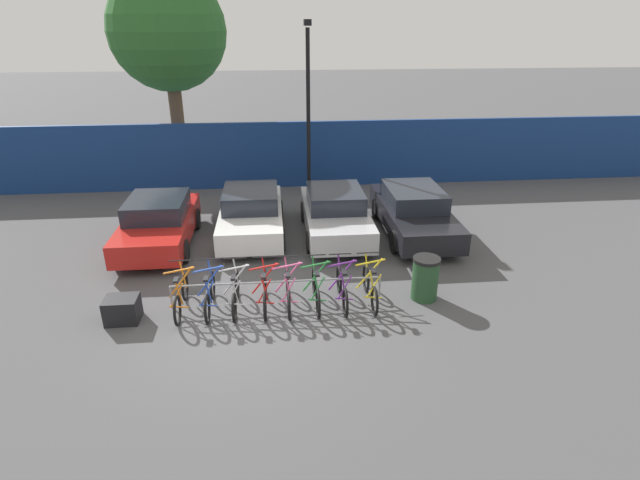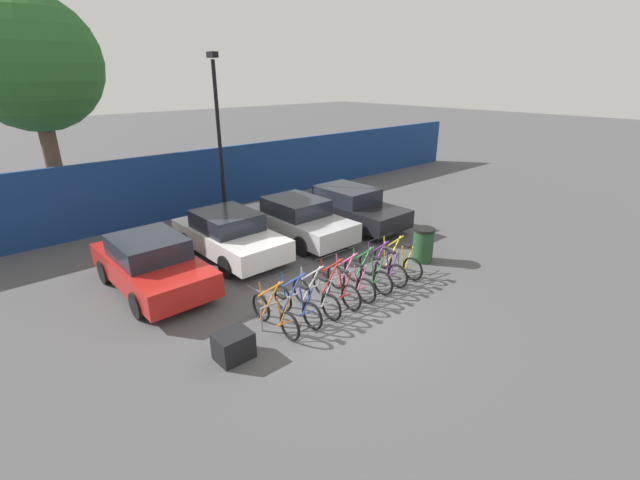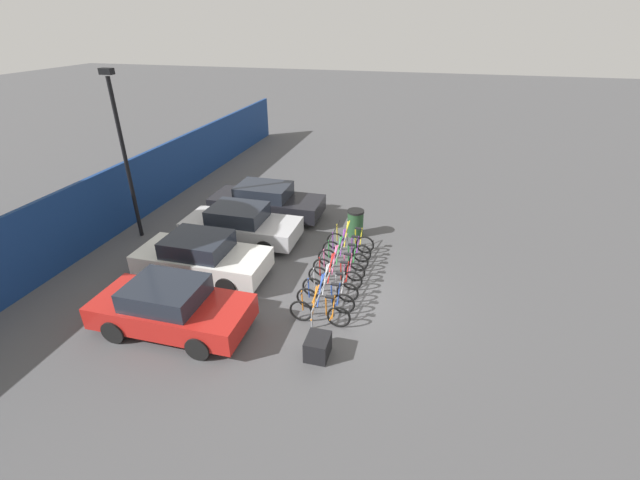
% 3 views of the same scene
% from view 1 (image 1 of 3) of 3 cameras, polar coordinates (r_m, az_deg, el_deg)
% --- Properties ---
extents(ground_plane, '(120.00, 120.00, 0.00)m').
position_cam_1_polar(ground_plane, '(11.02, -8.34, -9.09)').
color(ground_plane, '#4C4C4F').
extents(hoarding_wall, '(36.00, 0.16, 2.50)m').
position_cam_1_polar(hoarding_wall, '(19.35, -7.47, 9.55)').
color(hoarding_wall, navy).
rests_on(hoarding_wall, ground).
extents(bike_rack, '(4.77, 0.04, 0.57)m').
position_cam_1_polar(bike_rack, '(11.33, -4.95, -5.01)').
color(bike_rack, gray).
rests_on(bike_rack, ground).
extents(bicycle_orange, '(0.68, 1.71, 1.05)m').
position_cam_1_polar(bicycle_orange, '(11.46, -15.60, -6.21)').
color(bicycle_orange, black).
rests_on(bicycle_orange, ground).
extents(bicycle_blue, '(0.68, 1.71, 1.05)m').
position_cam_1_polar(bicycle_blue, '(11.36, -12.49, -6.15)').
color(bicycle_blue, black).
rests_on(bicycle_blue, ground).
extents(bicycle_silver, '(0.68, 1.71, 1.05)m').
position_cam_1_polar(bicycle_silver, '(11.29, -9.62, -6.07)').
color(bicycle_silver, black).
rests_on(bicycle_silver, ground).
extents(bicycle_red, '(0.68, 1.71, 1.05)m').
position_cam_1_polar(bicycle_red, '(11.26, -6.31, -5.96)').
color(bicycle_red, black).
rests_on(bicycle_red, ground).
extents(bicycle_pink, '(0.68, 1.71, 1.05)m').
position_cam_1_polar(bicycle_pink, '(11.26, -3.67, -5.86)').
color(bicycle_pink, black).
rests_on(bicycle_pink, ground).
extents(bicycle_green, '(0.68, 1.71, 1.05)m').
position_cam_1_polar(bicycle_green, '(11.29, -0.46, -5.72)').
color(bicycle_green, black).
rests_on(bicycle_green, ground).
extents(bicycle_purple, '(0.68, 1.71, 1.05)m').
position_cam_1_polar(bicycle_purple, '(11.35, 2.54, -5.58)').
color(bicycle_purple, black).
rests_on(bicycle_purple, ground).
extents(bicycle_yellow, '(0.68, 1.71, 1.05)m').
position_cam_1_polar(bicycle_yellow, '(11.44, 5.75, -5.41)').
color(bicycle_yellow, black).
rests_on(bicycle_yellow, ground).
extents(car_red, '(1.91, 4.11, 1.40)m').
position_cam_1_polar(car_red, '(14.87, -17.97, 1.90)').
color(car_red, red).
rests_on(car_red, ground).
extents(car_white, '(1.91, 4.15, 1.40)m').
position_cam_1_polar(car_white, '(15.00, -7.85, 3.07)').
color(car_white, silver).
rests_on(car_white, ground).
extents(car_silver, '(1.91, 4.20, 1.40)m').
position_cam_1_polar(car_silver, '(14.88, 1.77, 3.11)').
color(car_silver, '#B7B7BC').
rests_on(car_silver, ground).
extents(car_black, '(1.91, 4.57, 1.40)m').
position_cam_1_polar(car_black, '(15.26, 10.64, 3.25)').
color(car_black, black).
rests_on(car_black, ground).
extents(lamp_post, '(0.24, 0.44, 5.99)m').
position_cam_1_polar(lamp_post, '(18.00, -1.36, 15.48)').
color(lamp_post, black).
rests_on(lamp_post, ground).
extents(trash_bin, '(0.63, 0.63, 1.03)m').
position_cam_1_polar(trash_bin, '(11.73, 11.93, -4.28)').
color(trash_bin, '#234728').
rests_on(trash_bin, ground).
extents(cargo_crate, '(0.70, 0.56, 0.55)m').
position_cam_1_polar(cargo_crate, '(11.57, -21.66, -7.39)').
color(cargo_crate, black).
rests_on(cargo_crate, ground).
extents(tree_behind_hoarding, '(4.37, 4.37, 7.78)m').
position_cam_1_polar(tree_behind_hoarding, '(20.91, -17.02, 21.75)').
color(tree_behind_hoarding, brown).
rests_on(tree_behind_hoarding, ground).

